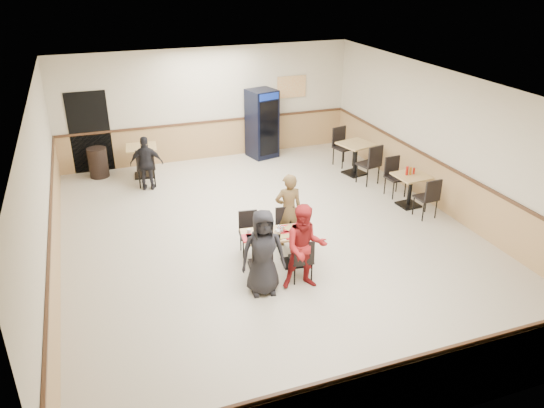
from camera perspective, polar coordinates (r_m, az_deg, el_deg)
name	(u,v)px	position (r m, az deg, el deg)	size (l,w,h in m)	color
ground	(271,237)	(10.62, -0.09, -3.60)	(10.00, 10.00, 0.00)	beige
room_shell	(304,159)	(13.15, 3.43, 4.91)	(10.00, 10.00, 10.00)	silver
main_table	(277,244)	(9.48, 0.51, -4.34)	(1.31, 0.78, 0.66)	black
main_chairs	(274,245)	(9.48, 0.25, -4.48)	(1.28, 1.58, 0.84)	black
diner_woman_left	(263,252)	(8.62, -0.96, -5.24)	(0.73, 0.47, 1.49)	black
diner_woman_right	(305,247)	(8.76, 3.58, -4.67)	(0.73, 0.57, 1.51)	maroon
diner_man_opposite	(288,210)	(10.08, 1.78, -0.63)	(0.53, 0.35, 1.46)	brown
lone_diner	(147,163)	(12.92, -13.33, 4.27)	(0.77, 0.32, 1.32)	black
tabletop_clutter	(275,234)	(9.30, 0.28, -3.25)	(1.17, 0.58, 0.12)	#BA0C16
side_table_near	(410,185)	(12.16, 14.67, 1.94)	(0.73, 0.73, 0.74)	black
side_table_near_chair_south	(426,197)	(11.73, 16.23, 0.76)	(0.43, 0.43, 0.93)	black
side_table_near_chair_north	(396,177)	(12.62, 13.20, 2.84)	(0.43, 0.43, 0.93)	black
side_table_far	(356,154)	(13.71, 8.99, 5.36)	(0.93, 0.93, 0.82)	black
side_table_far_chair_south	(368,163)	(13.19, 10.33, 4.33)	(0.48, 0.48, 1.04)	black
side_table_far_chair_north	(344,147)	(14.27, 7.73, 6.12)	(0.48, 0.48, 1.04)	black
condiment_caddy	(410,171)	(12.06, 14.59, 3.48)	(0.23, 0.06, 0.20)	#A0140B
back_table	(142,156)	(13.81, -13.78, 4.99)	(0.82, 0.82, 0.79)	black
back_table_chair_lone	(146,166)	(13.22, -13.42, 4.01)	(0.47, 0.47, 1.01)	black
pepsi_cooler	(262,124)	(14.72, -1.07, 8.63)	(0.86, 0.86, 1.87)	black
trash_bin	(98,163)	(14.13, -18.20, 4.26)	(0.48, 0.48, 0.76)	black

